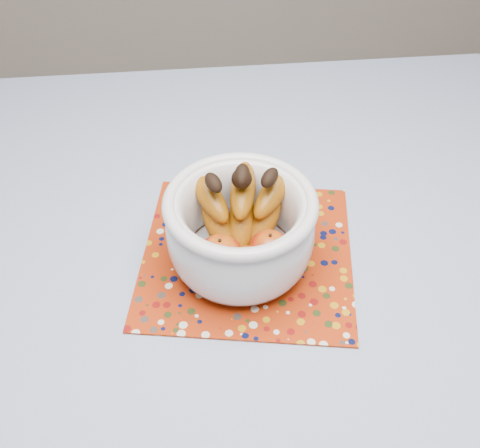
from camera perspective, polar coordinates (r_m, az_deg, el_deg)
The scene contains 4 objects.
table at distance 0.98m, azimuth 1.34°, elevation -7.80°, with size 1.20×1.20×0.75m.
tablecloth at distance 0.92m, azimuth 1.42°, elevation -4.70°, with size 1.32×1.32×0.01m, color slate.
placemat at distance 0.94m, azimuth 0.74°, elevation -3.02°, with size 0.34×0.34×0.00m, color #972608.
fruit_bowl at distance 0.87m, azimuth 0.15°, elevation 0.05°, with size 0.25×0.23×0.18m.
Camera 1 is at (-0.09, -0.60, 1.45)m, focal length 42.00 mm.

